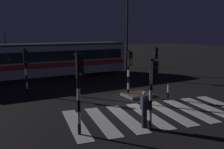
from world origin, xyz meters
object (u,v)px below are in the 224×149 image
Objects in this scene: traffic_light_kerb_mid_left at (152,84)px; bollard_island_edge at (168,91)px; tram at (37,60)px; traffic_light_corner_far_right at (155,58)px; traffic_light_corner_far_left at (26,65)px; traffic_light_corner_near_left at (79,81)px; street_lamp_trackside_right at (128,26)px; traffic_light_median_centre at (129,66)px; pedestrian_waiting_at_kerb at (145,109)px.

traffic_light_kerb_mid_left is 2.85× the size of bollard_island_edge.
bollard_island_edge is (5.54, -11.33, -1.19)m from tram.
traffic_light_corner_far_left is at bearing 179.31° from traffic_light_corner_far_right.
traffic_light_corner_near_left is 0.45× the size of street_lamp_trackside_right.
tram reaches higher than traffic_light_corner_far_right.
traffic_light_corner_far_left is at bearing -156.72° from street_lamp_trackside_right.
traffic_light_corner_near_left is at bearing -130.02° from street_lamp_trackside_right.
traffic_light_corner_far_right is 0.96× the size of traffic_light_median_centre.
pedestrian_waiting_at_kerb is (-2.50, -5.05, -1.18)m from traffic_light_median_centre.
street_lamp_trackside_right reaches higher than tram.
traffic_light_kerb_mid_left is 0.18× the size of tram.
tram is 12.67m from bollard_island_edge.
traffic_light_kerb_mid_left is (-7.44, -8.87, 0.10)m from traffic_light_corner_far_right.
traffic_light_corner_near_left is 2.06× the size of pedestrian_waiting_at_kerb.
traffic_light_kerb_mid_left is 1.85× the size of pedestrian_waiting_at_kerb.
traffic_light_corner_far_right is 11.58m from traffic_light_kerb_mid_left.
bollard_island_edge is at bearing -63.94° from tram.
pedestrian_waiting_at_kerb is (3.45, -8.58, -1.24)m from traffic_light_corner_far_left.
bollard_island_edge is at bearing 40.12° from traffic_light_kerb_mid_left.
traffic_light_corner_far_right is 0.17× the size of tram.
street_lamp_trackside_right reaches higher than traffic_light_median_centre.
tram is (-9.39, 0.82, -3.18)m from street_lamp_trackside_right.
tram is (2.01, 5.72, -0.37)m from traffic_light_corner_far_left.
traffic_light_corner_near_left is 3.25m from pedestrian_waiting_at_kerb.
street_lamp_trackside_right reaches higher than traffic_light_corner_far_left.
traffic_light_corner_far_right is 2.71× the size of bollard_island_edge.
traffic_light_corner_far_left reaches higher than traffic_light_corner_far_right.
pedestrian_waiting_at_kerb is (-7.51, -8.45, -1.11)m from traffic_light_corner_far_right.
traffic_light_kerb_mid_left reaches higher than pedestrian_waiting_at_kerb.
traffic_light_median_centre is at bearing -145.79° from traffic_light_corner_far_right.
traffic_light_kerb_mid_left is 0.40× the size of street_lamp_trackside_right.
pedestrian_waiting_at_kerb is at bearing -68.12° from traffic_light_corner_far_left.
tram reaches higher than traffic_light_median_centre.
tram reaches higher than traffic_light_kerb_mid_left.
bollard_island_edge is (6.94, 2.34, -1.76)m from traffic_light_corner_near_left.
traffic_light_corner_far_left is 2.89× the size of bollard_island_edge.
traffic_light_median_centre reaches higher than pedestrian_waiting_at_kerb.
pedestrian_waiting_at_kerb is at bearing -131.62° from traffic_light_corner_far_right.
street_lamp_trackside_right is (7.88, 13.91, 2.84)m from traffic_light_kerb_mid_left.
street_lamp_trackside_right is (0.44, 5.04, 2.95)m from traffic_light_corner_far_right.
traffic_light_median_centre is 1.83× the size of pedestrian_waiting_at_kerb.
traffic_light_corner_near_left is 13.75m from tram.
traffic_light_corner_near_left reaches higher than pedestrian_waiting_at_kerb.
traffic_light_kerb_mid_left is 14.81m from tram.
traffic_light_median_centre is 0.89× the size of traffic_light_corner_near_left.
traffic_light_corner_far_right is at bearing 48.38° from pedestrian_waiting_at_kerb.
bollard_island_edge is (4.10, 2.98, -0.32)m from pedestrian_waiting_at_kerb.
bollard_island_edge is at bearing -121.91° from traffic_light_corner_far_right.
pedestrian_waiting_at_kerb is at bearing 99.15° from traffic_light_kerb_mid_left.
traffic_light_corner_far_left is (-3.51, 9.00, 0.03)m from traffic_light_kerb_mid_left.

